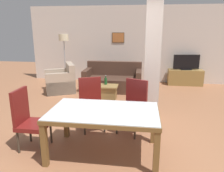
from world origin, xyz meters
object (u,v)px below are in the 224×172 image
dining_chair_head_left (28,118)px  armchair (61,82)px  dining_table (104,119)px  sofa (113,81)px  dining_chair_far_right (133,105)px  bottle (106,81)px  tv_stand (185,77)px  coffee_table (106,92)px  tv_screen (186,62)px  floor_lamp (64,42)px  dining_chair_far_left (91,102)px

dining_chair_head_left → armchair: (-0.69, 3.27, -0.23)m
dining_table → sofa: bearing=95.7°
dining_chair_far_right → bottle: 2.18m
bottle → tv_stand: size_ratio=0.22×
coffee_table → tv_screen: bearing=38.2°
dining_chair_far_right → tv_screen: 4.16m
bottle → coffee_table: bearing=-70.4°
dining_table → tv_stand: (2.04, 4.67, -0.32)m
dining_chair_head_left → dining_chair_far_right: (1.65, 0.85, 0.00)m
coffee_table → floor_lamp: 2.62m
dining_chair_head_left → floor_lamp: (-0.91, 4.26, 0.94)m
sofa → bottle: 0.87m
tv_screen → dining_chair_far_left: bearing=48.7°
dining_chair_head_left → sofa: (0.87, 3.69, -0.23)m
tv_screen → armchair: bearing=11.0°
dining_chair_far_left → bottle: (-0.05, 1.96, -0.04)m
coffee_table → bottle: size_ratio=2.44×
dining_chair_far_right → dining_table: bearing=90.0°
dining_chair_far_left → coffee_table: dining_chair_far_left is taller
coffee_table → dining_chair_head_left: bearing=-106.7°
dining_chair_far_left → tv_stand: 4.51m
armchair → coffee_table: armchair is taller
armchair → coffee_table: 1.61m
coffee_table → tv_stand: tv_stand is taller
dining_table → dining_chair_far_right: 0.94m
coffee_table → tv_screen: size_ratio=0.71×
dining_table → sofa: sofa is taller
dining_chair_head_left → sofa: 3.80m
dining_chair_far_right → tv_stand: size_ratio=0.86×
dining_chair_far_right → armchair: (-2.34, 2.43, -0.23)m
dining_table → floor_lamp: size_ratio=0.95×
armchair → bottle: 1.55m
bottle → tv_stand: 3.10m
dining_chair_far_left → bottle: size_ratio=3.89×
tv_stand → floor_lamp: 4.37m
dining_chair_head_left → dining_chair_far_left: (0.83, 0.88, 0.00)m
dining_chair_head_left → bottle: (0.78, 2.84, -0.04)m
dining_chair_head_left → tv_stand: 5.71m
dining_chair_far_right → floor_lamp: floor_lamp is taller
dining_table → dining_chair_far_left: (-0.41, 0.88, -0.06)m
coffee_table → tv_screen: (2.46, 1.93, 0.59)m
bottle → dining_chair_far_right: bearing=-66.5°
dining_chair_head_left → bottle: 2.95m
dining_table → armchair: (-1.93, 3.27, -0.29)m
dining_chair_far_right → armchair: size_ratio=0.86×
dining_chair_far_right → sofa: (-0.77, 2.84, -0.23)m
dining_chair_far_right → armchair: bearing=-20.2°
sofa → dining_table: bearing=95.7°
dining_chair_head_left → armchair: dining_chair_head_left is taller
armchair → tv_screen: (3.97, 1.39, 0.49)m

